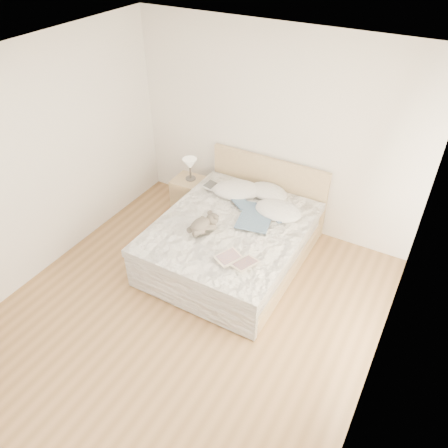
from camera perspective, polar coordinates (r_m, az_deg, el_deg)
The scene contains 16 objects.
floor at distance 5.06m, azimuth -5.34°, elevation -12.16°, with size 4.00×4.50×0.00m, color brown.
ceiling at distance 3.50m, azimuth -7.96°, elevation 18.08°, with size 4.00×4.50×0.00m, color silver.
wall_back at distance 5.83m, azimuth 6.53°, elevation 11.81°, with size 4.00×0.02×2.70m, color white.
wall_left at distance 5.40m, azimuth -24.21°, elevation 6.44°, with size 0.02×4.50×2.70m, color white.
wall_right at distance 3.61m, azimuth 21.06°, elevation -9.35°, with size 0.02×4.50×2.70m, color white.
window at distance 3.77m, azimuth 22.19°, elevation -5.25°, with size 0.02×1.30×1.10m, color white.
bed at distance 5.57m, azimuth 1.31°, elevation -2.01°, with size 1.72×2.14×1.00m.
nightstand at distance 6.44m, azimuth -4.44°, elevation 3.65°, with size 0.45×0.40×0.56m, color tan.
table_lamp at distance 6.19m, azimuth -4.47°, elevation 7.71°, with size 0.22×0.22×0.32m.
pillow_left at distance 5.90m, azimuth 1.69°, elevation 4.49°, with size 0.64×0.45×0.19m, color silver.
pillow_middle at distance 5.88m, azimuth 5.81°, elevation 4.21°, with size 0.55×0.38×0.16m, color white.
pillow_right at distance 5.54m, azimuth 7.11°, elevation 1.74°, with size 0.61×0.42×0.18m, color white.
blouse at distance 5.42m, azimuth 4.20°, elevation 0.95°, with size 0.62×0.67×0.02m, color #39526F, non-canonical shape.
photo_book at distance 5.98m, azimuth -1.15°, elevation 4.86°, with size 0.33×0.22×0.02m, color silver.
childrens_book at distance 4.78m, azimuth 1.67°, elevation -4.82°, with size 0.42×0.28×0.03m, color beige.
teddy_bear at distance 5.18m, azimuth -3.04°, elevation -0.71°, with size 0.25×0.35×0.19m, color #5B5248, non-canonical shape.
Camera 1 is at (2.02, -2.63, 3.83)m, focal length 35.00 mm.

